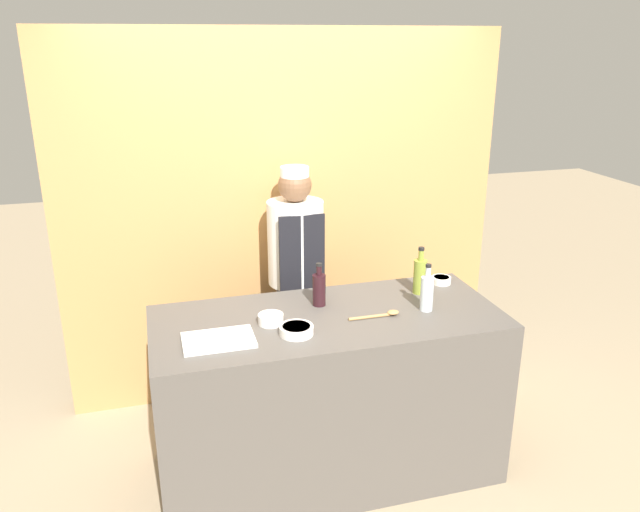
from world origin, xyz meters
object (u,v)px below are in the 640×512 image
object	(u,v)px
bottle_oil	(420,275)
sauce_bowl_red	(296,330)
chef_center	(296,282)
bottle_wine	(319,289)
bottle_clear	(427,292)
cutting_board	(219,340)
wooden_spoon	(382,314)
sauce_bowl_white	(271,318)
sauce_bowl_green	(441,280)

from	to	relation	value
bottle_oil	sauce_bowl_red	bearing A→B (deg)	-158.07
chef_center	bottle_wine	bearing A→B (deg)	-90.53
sauce_bowl_red	bottle_clear	distance (m)	0.75
bottle_wine	cutting_board	bearing A→B (deg)	-153.42
wooden_spoon	bottle_clear	bearing A→B (deg)	3.98
bottle_wine	bottle_oil	bearing A→B (deg)	0.91
bottle_oil	wooden_spoon	world-z (taller)	bottle_oil
sauce_bowl_red	cutting_board	size ratio (longest dim) A/B	0.50
sauce_bowl_white	bottle_clear	size ratio (longest dim) A/B	0.50
bottle_wine	bottle_clear	bearing A→B (deg)	-22.31
wooden_spoon	chef_center	distance (m)	0.85
cutting_board	bottle_clear	size ratio (longest dim) A/B	1.31
sauce_bowl_green	sauce_bowl_red	bearing A→B (deg)	-156.90
sauce_bowl_red	cutting_board	distance (m)	0.38
sauce_bowl_green	bottle_oil	world-z (taller)	bottle_oil
sauce_bowl_red	bottle_wine	xyz separation A→B (m)	(0.20, 0.31, 0.07)
cutting_board	bottle_wine	world-z (taller)	bottle_wine
bottle_clear	chef_center	bearing A→B (deg)	124.07
sauce_bowl_red	sauce_bowl_white	xyz separation A→B (m)	(-0.10, 0.15, 0.00)
bottle_wine	bottle_oil	distance (m)	0.60
bottle_clear	wooden_spoon	world-z (taller)	bottle_clear
sauce_bowl_green	sauce_bowl_white	xyz separation A→B (m)	(-1.08, -0.27, 0.01)
sauce_bowl_red	bottle_oil	bearing A→B (deg)	21.93
bottle_clear	bottle_oil	bearing A→B (deg)	74.68
chef_center	bottle_clear	bearing A→B (deg)	-55.93
cutting_board	sauce_bowl_white	bearing A→B (deg)	25.18
cutting_board	wooden_spoon	xyz separation A→B (m)	(0.86, 0.05, 0.00)
sauce_bowl_green	bottle_wine	size ratio (longest dim) A/B	0.46
sauce_bowl_white	bottle_clear	world-z (taller)	bottle_clear
sauce_bowl_red	sauce_bowl_white	distance (m)	0.18
cutting_board	chef_center	distance (m)	1.04
cutting_board	bottle_wine	size ratio (longest dim) A/B	1.41
cutting_board	chef_center	world-z (taller)	chef_center
cutting_board	chef_center	bearing A→B (deg)	55.46
wooden_spoon	chef_center	bearing A→B (deg)	108.70
sauce_bowl_green	cutting_board	size ratio (longest dim) A/B	0.33
bottle_wine	bottle_clear	distance (m)	0.58
bottle_wine	chef_center	world-z (taller)	chef_center
sauce_bowl_white	wooden_spoon	bearing A→B (deg)	-7.73
sauce_bowl_green	cutting_board	xyz separation A→B (m)	(-1.36, -0.40, -0.01)
sauce_bowl_green	sauce_bowl_white	distance (m)	1.12
sauce_bowl_red	chef_center	world-z (taller)	chef_center
sauce_bowl_white	bottle_wine	size ratio (longest dim) A/B	0.54
bottle_wine	chef_center	bearing A→B (deg)	89.47
wooden_spoon	bottle_wine	bearing A→B (deg)	139.34
sauce_bowl_green	bottle_wine	world-z (taller)	bottle_wine
bottle_oil	bottle_clear	xyz separation A→B (m)	(-0.06, -0.23, -0.01)
sauce_bowl_red	cutting_board	xyz separation A→B (m)	(-0.38, 0.02, -0.01)
sauce_bowl_white	bottle_clear	xyz separation A→B (m)	(0.83, -0.06, 0.07)
cutting_board	sauce_bowl_red	bearing A→B (deg)	-3.17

